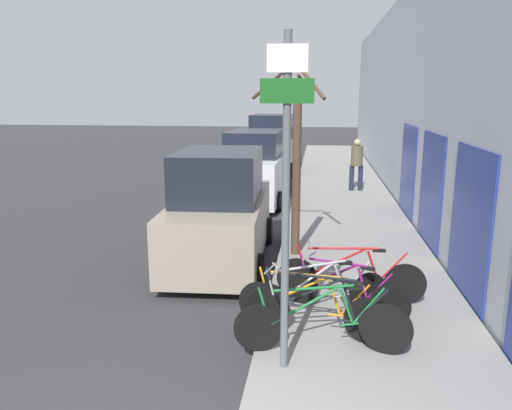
{
  "coord_description": "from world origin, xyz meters",
  "views": [
    {
      "loc": [
        1.76,
        -3.01,
        3.41
      ],
      "look_at": [
        0.71,
        5.38,
        1.53
      ],
      "focal_mm": 35.0,
      "sensor_mm": 36.0,
      "label": 1
    }
  ],
  "objects_px": {
    "bicycle_1": "(323,313)",
    "parked_car_1": "(256,169)",
    "pedestrian_near": "(357,161)",
    "bicycle_4": "(343,291)",
    "bicycle_2": "(312,308)",
    "bicycle_0": "(321,322)",
    "street_tree": "(296,165)",
    "signpost": "(286,192)",
    "parked_car_0": "(220,213)",
    "parked_car_2": "(272,147)",
    "bicycle_3": "(319,295)",
    "bicycle_5": "(350,277)"
  },
  "relations": [
    {
      "from": "bicycle_1",
      "to": "street_tree",
      "type": "xyz_separation_m",
      "value": [
        -0.57,
        3.75,
        1.46
      ]
    },
    {
      "from": "parked_car_2",
      "to": "bicycle_0",
      "type": "bearing_deg",
      "value": -81.28
    },
    {
      "from": "bicycle_1",
      "to": "bicycle_3",
      "type": "height_order",
      "value": "bicycle_1"
    },
    {
      "from": "signpost",
      "to": "street_tree",
      "type": "relative_size",
      "value": 0.99
    },
    {
      "from": "bicycle_2",
      "to": "street_tree",
      "type": "bearing_deg",
      "value": 20.79
    },
    {
      "from": "bicycle_4",
      "to": "bicycle_5",
      "type": "xyz_separation_m",
      "value": [
        0.13,
        0.52,
        0.03
      ]
    },
    {
      "from": "signpost",
      "to": "bicycle_0",
      "type": "bearing_deg",
      "value": 47.5
    },
    {
      "from": "bicycle_3",
      "to": "bicycle_4",
      "type": "bearing_deg",
      "value": -76.83
    },
    {
      "from": "signpost",
      "to": "parked_car_0",
      "type": "xyz_separation_m",
      "value": [
        -1.61,
        4.21,
        -1.29
      ]
    },
    {
      "from": "parked_car_0",
      "to": "parked_car_2",
      "type": "relative_size",
      "value": 1.03
    },
    {
      "from": "bicycle_3",
      "to": "parked_car_0",
      "type": "bearing_deg",
      "value": 11.61
    },
    {
      "from": "signpost",
      "to": "bicycle_1",
      "type": "height_order",
      "value": "signpost"
    },
    {
      "from": "bicycle_5",
      "to": "parked_car_0",
      "type": "bearing_deg",
      "value": 52.85
    },
    {
      "from": "signpost",
      "to": "bicycle_5",
      "type": "distance_m",
      "value": 2.94
    },
    {
      "from": "parked_car_1",
      "to": "pedestrian_near",
      "type": "height_order",
      "value": "parked_car_1"
    },
    {
      "from": "parked_car_0",
      "to": "parked_car_1",
      "type": "height_order",
      "value": "parked_car_0"
    },
    {
      "from": "pedestrian_near",
      "to": "bicycle_4",
      "type": "bearing_deg",
      "value": -100.69
    },
    {
      "from": "bicycle_1",
      "to": "parked_car_0",
      "type": "distance_m",
      "value": 4.09
    },
    {
      "from": "bicycle_1",
      "to": "signpost",
      "type": "bearing_deg",
      "value": 164.23
    },
    {
      "from": "bicycle_2",
      "to": "bicycle_1",
      "type": "bearing_deg",
      "value": -124.76
    },
    {
      "from": "parked_car_0",
      "to": "pedestrian_near",
      "type": "height_order",
      "value": "parked_car_0"
    },
    {
      "from": "signpost",
      "to": "bicycle_2",
      "type": "bearing_deg",
      "value": 70.43
    },
    {
      "from": "pedestrian_near",
      "to": "bicycle_0",
      "type": "bearing_deg",
      "value": -101.87
    },
    {
      "from": "bicycle_5",
      "to": "street_tree",
      "type": "bearing_deg",
      "value": 25.44
    },
    {
      "from": "bicycle_4",
      "to": "pedestrian_near",
      "type": "height_order",
      "value": "pedestrian_near"
    },
    {
      "from": "bicycle_2",
      "to": "bicycle_5",
      "type": "relative_size",
      "value": 0.89
    },
    {
      "from": "signpost",
      "to": "bicycle_0",
      "type": "relative_size",
      "value": 1.76
    },
    {
      "from": "street_tree",
      "to": "bicycle_2",
      "type": "bearing_deg",
      "value": -83.45
    },
    {
      "from": "bicycle_4",
      "to": "street_tree",
      "type": "bearing_deg",
      "value": 41.83
    },
    {
      "from": "parked_car_0",
      "to": "street_tree",
      "type": "bearing_deg",
      "value": 7.65
    },
    {
      "from": "bicycle_0",
      "to": "parked_car_2",
      "type": "height_order",
      "value": "parked_car_2"
    },
    {
      "from": "bicycle_4",
      "to": "parked_car_0",
      "type": "relative_size",
      "value": 0.42
    },
    {
      "from": "bicycle_2",
      "to": "bicycle_3",
      "type": "height_order",
      "value": "bicycle_2"
    },
    {
      "from": "bicycle_5",
      "to": "bicycle_3",
      "type": "bearing_deg",
      "value": 150.02
    },
    {
      "from": "street_tree",
      "to": "bicycle_1",
      "type": "bearing_deg",
      "value": -81.42
    },
    {
      "from": "bicycle_3",
      "to": "bicycle_1",
      "type": "bearing_deg",
      "value": 161.69
    },
    {
      "from": "bicycle_2",
      "to": "pedestrian_near",
      "type": "distance_m",
      "value": 11.01
    },
    {
      "from": "bicycle_1",
      "to": "parked_car_1",
      "type": "relative_size",
      "value": 0.47
    },
    {
      "from": "bicycle_3",
      "to": "pedestrian_near",
      "type": "bearing_deg",
      "value": -30.58
    },
    {
      "from": "bicycle_4",
      "to": "parked_car_0",
      "type": "xyz_separation_m",
      "value": [
        -2.39,
        2.58,
        0.53
      ]
    },
    {
      "from": "bicycle_0",
      "to": "parked_car_1",
      "type": "height_order",
      "value": "parked_car_1"
    },
    {
      "from": "bicycle_3",
      "to": "bicycle_4",
      "type": "relative_size",
      "value": 1.11
    },
    {
      "from": "bicycle_0",
      "to": "pedestrian_near",
      "type": "distance_m",
      "value": 11.41
    },
    {
      "from": "bicycle_0",
      "to": "bicycle_4",
      "type": "height_order",
      "value": "bicycle_0"
    },
    {
      "from": "bicycle_0",
      "to": "street_tree",
      "type": "bearing_deg",
      "value": -3.29
    },
    {
      "from": "bicycle_2",
      "to": "bicycle_3",
      "type": "distance_m",
      "value": 0.46
    },
    {
      "from": "bicycle_2",
      "to": "parked_car_2",
      "type": "distance_m",
      "value": 15.62
    },
    {
      "from": "parked_car_0",
      "to": "signpost",
      "type": "bearing_deg",
      "value": -71.51
    },
    {
      "from": "bicycle_4",
      "to": "parked_car_2",
      "type": "bearing_deg",
      "value": 34.28
    },
    {
      "from": "bicycle_4",
      "to": "bicycle_0",
      "type": "bearing_deg",
      "value": -171.67
    }
  ]
}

